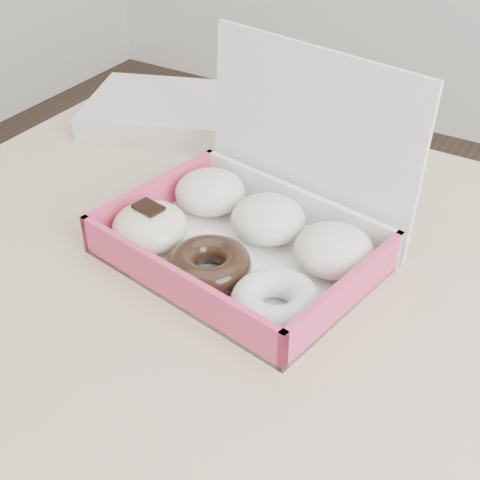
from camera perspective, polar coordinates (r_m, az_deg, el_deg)
The scene contains 3 objects.
table at distance 0.86m, azimuth 6.27°, elevation -7.56°, with size 1.20×0.80×0.75m.
donut_box at distance 0.83m, azimuth 0.67°, elevation 1.06°, with size 0.36×0.32×0.23m.
newspapers at distance 1.18m, azimuth -6.44°, elevation 10.92°, with size 0.25×0.20×0.04m, color silver.
Camera 1 is at (0.25, -0.58, 1.26)m, focal length 50.00 mm.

